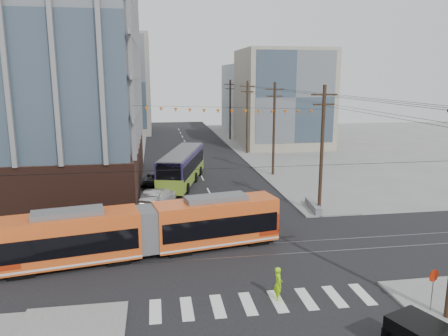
% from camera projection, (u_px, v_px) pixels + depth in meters
% --- Properties ---
extents(ground, '(160.00, 160.00, 0.00)m').
position_uv_depth(ground, '(251.00, 277.00, 25.87)').
color(ground, slate).
extents(bg_bldg_nw_near, '(18.00, 16.00, 18.00)m').
position_uv_depth(bg_bldg_nw_near, '(82.00, 93.00, 71.62)').
color(bg_bldg_nw_near, '#8C99A5').
rests_on(bg_bldg_nw_near, ground).
extents(bg_bldg_ne_near, '(14.00, 14.00, 16.00)m').
position_uv_depth(bg_bldg_ne_near, '(282.00, 98.00, 73.06)').
color(bg_bldg_ne_near, gray).
rests_on(bg_bldg_ne_near, ground).
extents(bg_bldg_nw_far, '(16.00, 18.00, 20.00)m').
position_uv_depth(bg_bldg_nw_far, '(111.00, 84.00, 91.19)').
color(bg_bldg_nw_far, gray).
rests_on(bg_bldg_nw_far, ground).
extents(bg_bldg_ne_far, '(16.00, 16.00, 14.00)m').
position_uv_depth(bg_bldg_ne_far, '(264.00, 98.00, 92.89)').
color(bg_bldg_ne_far, '#8C99A5').
rests_on(bg_bldg_ne_far, ground).
extents(utility_pole_far, '(0.30, 0.30, 11.00)m').
position_uv_depth(utility_pole_far, '(230.00, 110.00, 80.14)').
color(utility_pole_far, black).
rests_on(utility_pole_far, ground).
extents(streetcar, '(18.31, 5.94, 3.50)m').
position_uv_depth(streetcar, '(147.00, 230.00, 28.71)').
color(streetcar, '#D7531C').
rests_on(streetcar, ground).
extents(city_bus, '(6.13, 13.34, 3.70)m').
position_uv_depth(city_bus, '(182.00, 167.00, 48.33)').
color(city_bus, '#241D46').
rests_on(city_bus, ground).
extents(parked_car_silver, '(2.93, 4.85, 1.51)m').
position_uv_depth(parked_car_silver, '(155.00, 197.00, 40.23)').
color(parked_car_silver, '#B0B0B0').
rests_on(parked_car_silver, ground).
extents(parked_car_white, '(3.52, 5.21, 1.40)m').
position_uv_depth(parked_car_white, '(161.00, 196.00, 40.90)').
color(parked_car_white, silver).
rests_on(parked_car_white, ground).
extents(parked_car_grey, '(3.43, 5.22, 1.33)m').
position_uv_depth(parked_car_grey, '(155.00, 178.00, 48.23)').
color(parked_car_grey, '#44474D').
rests_on(parked_car_grey, ground).
extents(pedestrian, '(0.47, 0.69, 1.84)m').
position_uv_depth(pedestrian, '(278.00, 284.00, 23.10)').
color(pedestrian, '#96EB0C').
rests_on(pedestrian, ground).
extents(stop_sign, '(0.84, 0.84, 2.21)m').
position_uv_depth(stop_sign, '(432.00, 293.00, 21.71)').
color(stop_sign, '#A81800').
rests_on(stop_sign, ground).
extents(jersey_barrier, '(1.24, 3.86, 0.76)m').
position_uv_depth(jersey_barrier, '(313.00, 207.00, 38.57)').
color(jersey_barrier, '#606060').
rests_on(jersey_barrier, ground).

